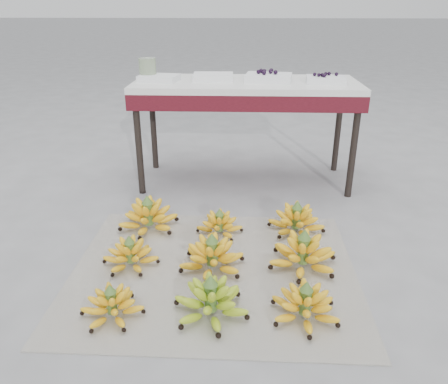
{
  "coord_description": "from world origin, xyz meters",
  "views": [
    {
      "loc": [
        0.0,
        -1.71,
        1.11
      ],
      "look_at": [
        -0.07,
        0.15,
        0.29
      ],
      "focal_mm": 35.0,
      "sensor_mm": 36.0,
      "label": 1
    }
  ],
  "objects_px": {
    "tray_far_right": "(326,79)",
    "bunch_mid_right": "(303,254)",
    "bunch_front_left": "(112,305)",
    "vendor_table": "(246,93)",
    "glass_jar": "(148,69)",
    "bunch_back_center": "(220,225)",
    "bunch_front_right": "(305,305)",
    "tray_left": "(213,77)",
    "bunch_back_left": "(148,217)",
    "bunch_back_right": "(296,221)",
    "tray_far_left": "(159,78)",
    "tray_right": "(269,77)",
    "newspaper_mat": "(214,270)",
    "bunch_mid_left": "(131,255)",
    "bunch_mid_center": "(212,257)",
    "bunch_front_center": "(211,301)"
  },
  "relations": [
    {
      "from": "tray_far_right",
      "to": "bunch_mid_right",
      "type": "bearing_deg",
      "value": -102.11
    },
    {
      "from": "bunch_front_left",
      "to": "tray_far_right",
      "type": "height_order",
      "value": "tray_far_right"
    },
    {
      "from": "vendor_table",
      "to": "bunch_front_left",
      "type": "bearing_deg",
      "value": -109.64
    },
    {
      "from": "glass_jar",
      "to": "bunch_back_center",
      "type": "bearing_deg",
      "value": -57.52
    },
    {
      "from": "bunch_front_right",
      "to": "tray_left",
      "type": "distance_m",
      "value": 1.59
    },
    {
      "from": "bunch_front_left",
      "to": "bunch_back_left",
      "type": "bearing_deg",
      "value": 101.0
    },
    {
      "from": "bunch_back_right",
      "to": "vendor_table",
      "type": "relative_size",
      "value": 0.27
    },
    {
      "from": "bunch_back_right",
      "to": "glass_jar",
      "type": "xyz_separation_m",
      "value": [
        -0.87,
        0.71,
        0.65
      ]
    },
    {
      "from": "tray_far_left",
      "to": "tray_right",
      "type": "distance_m",
      "value": 0.66
    },
    {
      "from": "bunch_back_center",
      "to": "glass_jar",
      "type": "bearing_deg",
      "value": 121.52
    },
    {
      "from": "bunch_front_right",
      "to": "bunch_back_center",
      "type": "distance_m",
      "value": 0.73
    },
    {
      "from": "bunch_front_left",
      "to": "bunch_mid_right",
      "type": "xyz_separation_m",
      "value": [
        0.76,
        0.37,
        0.02
      ]
    },
    {
      "from": "tray_right",
      "to": "newspaper_mat",
      "type": "bearing_deg",
      "value": -104.21
    },
    {
      "from": "bunch_back_right",
      "to": "bunch_mid_left",
      "type": "bearing_deg",
      "value": -178.78
    },
    {
      "from": "newspaper_mat",
      "to": "glass_jar",
      "type": "bearing_deg",
      "value": 113.35
    },
    {
      "from": "bunch_mid_center",
      "to": "tray_far_left",
      "type": "relative_size",
      "value": 1.37
    },
    {
      "from": "bunch_back_right",
      "to": "vendor_table",
      "type": "height_order",
      "value": "vendor_table"
    },
    {
      "from": "newspaper_mat",
      "to": "bunch_back_center",
      "type": "height_order",
      "value": "bunch_back_center"
    },
    {
      "from": "bunch_back_center",
      "to": "tray_far_right",
      "type": "distance_m",
      "value": 1.11
    },
    {
      "from": "bunch_mid_right",
      "to": "bunch_front_center",
      "type": "bearing_deg",
      "value": -131.31
    },
    {
      "from": "tray_far_left",
      "to": "bunch_back_left",
      "type": "bearing_deg",
      "value": -87.56
    },
    {
      "from": "bunch_front_left",
      "to": "tray_right",
      "type": "distance_m",
      "value": 1.65
    },
    {
      "from": "bunch_back_right",
      "to": "tray_far_right",
      "type": "relative_size",
      "value": 1.53
    },
    {
      "from": "bunch_front_center",
      "to": "bunch_front_right",
      "type": "xyz_separation_m",
      "value": [
        0.35,
        -0.0,
        -0.01
      ]
    },
    {
      "from": "bunch_back_left",
      "to": "tray_far_right",
      "type": "bearing_deg",
      "value": 34.08
    },
    {
      "from": "vendor_table",
      "to": "tray_far_right",
      "type": "distance_m",
      "value": 0.48
    },
    {
      "from": "bunch_mid_center",
      "to": "bunch_back_right",
      "type": "distance_m",
      "value": 0.55
    },
    {
      "from": "bunch_front_left",
      "to": "bunch_back_right",
      "type": "relative_size",
      "value": 0.74
    },
    {
      "from": "tray_far_left",
      "to": "tray_left",
      "type": "bearing_deg",
      "value": 8.62
    },
    {
      "from": "bunch_back_left",
      "to": "vendor_table",
      "type": "relative_size",
      "value": 0.23
    },
    {
      "from": "bunch_front_left",
      "to": "tray_left",
      "type": "relative_size",
      "value": 1.11
    },
    {
      "from": "bunch_front_center",
      "to": "bunch_front_left",
      "type": "bearing_deg",
      "value": 160.56
    },
    {
      "from": "tray_far_right",
      "to": "bunch_back_center",
      "type": "bearing_deg",
      "value": -130.62
    },
    {
      "from": "vendor_table",
      "to": "tray_far_right",
      "type": "bearing_deg",
      "value": -4.63
    },
    {
      "from": "bunch_mid_left",
      "to": "tray_far_right",
      "type": "xyz_separation_m",
      "value": [
        0.98,
        1.01,
        0.62
      ]
    },
    {
      "from": "bunch_back_center",
      "to": "bunch_back_left",
      "type": "bearing_deg",
      "value": 172.37
    },
    {
      "from": "bunch_front_right",
      "to": "bunch_mid_center",
      "type": "bearing_deg",
      "value": 120.19
    },
    {
      "from": "tray_far_right",
      "to": "bunch_mid_center",
      "type": "bearing_deg",
      "value": -121.1
    },
    {
      "from": "bunch_front_left",
      "to": "tray_right",
      "type": "bearing_deg",
      "value": 76.34
    },
    {
      "from": "bunch_mid_left",
      "to": "bunch_mid_right",
      "type": "bearing_deg",
      "value": -0.65
    },
    {
      "from": "bunch_back_left",
      "to": "bunch_back_right",
      "type": "distance_m",
      "value": 0.77
    },
    {
      "from": "tray_far_left",
      "to": "tray_left",
      "type": "distance_m",
      "value": 0.33
    },
    {
      "from": "bunch_front_center",
      "to": "bunch_back_left",
      "type": "relative_size",
      "value": 1.24
    },
    {
      "from": "bunch_mid_left",
      "to": "bunch_back_right",
      "type": "height_order",
      "value": "bunch_back_right"
    },
    {
      "from": "tray_right",
      "to": "glass_jar",
      "type": "height_order",
      "value": "glass_jar"
    },
    {
      "from": "bunch_front_left",
      "to": "tray_left",
      "type": "distance_m",
      "value": 1.58
    },
    {
      "from": "bunch_mid_left",
      "to": "tray_far_left",
      "type": "height_order",
      "value": "tray_far_left"
    },
    {
      "from": "bunch_front_right",
      "to": "vendor_table",
      "type": "height_order",
      "value": "vendor_table"
    },
    {
      "from": "bunch_mid_center",
      "to": "bunch_front_right",
      "type": "bearing_deg",
      "value": -51.98
    },
    {
      "from": "newspaper_mat",
      "to": "tray_far_left",
      "type": "bearing_deg",
      "value": 110.56
    }
  ]
}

